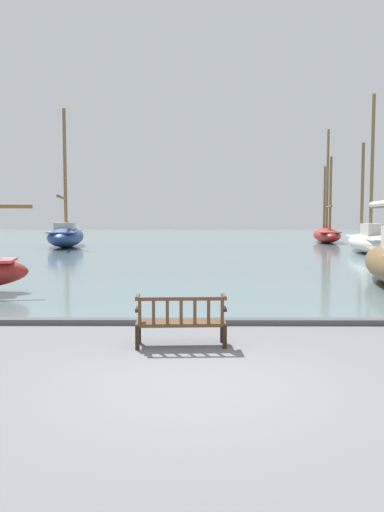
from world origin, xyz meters
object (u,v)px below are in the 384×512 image
Objects in this scene: sailboat_nearest_port at (371,240)px; sailboat_far_port at (66,235)px; park_bench at (181,320)px; sailboat_centre_channel at (327,233)px.

sailboat_far_port reaches higher than sailboat_nearest_port.
sailboat_centre_channel is (11.96, 35.58, 0.42)m from park_bench.
sailboat_nearest_port is 13.52m from sailboat_centre_channel.
sailboat_far_port is at bearing 108.26° from park_bench.
sailboat_nearest_port is 0.98× the size of sailboat_centre_channel.
sailboat_far_port is 1.04× the size of sailboat_centre_channel.
park_bench is 30.33m from sailboat_far_port.
sailboat_nearest_port is 0.94× the size of sailboat_far_port.
sailboat_centre_channel is (21.46, 6.79, -0.08)m from sailboat_far_port.
sailboat_centre_channel is at bearing 71.42° from park_bench.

